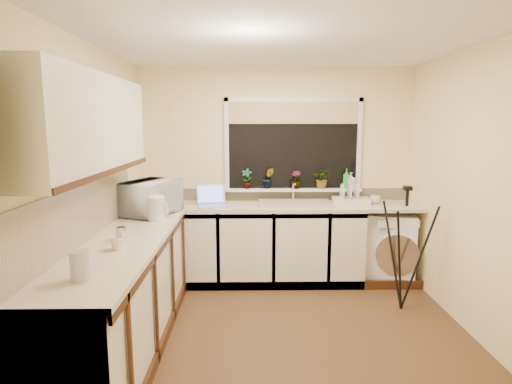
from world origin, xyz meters
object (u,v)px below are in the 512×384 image
object	(u,v)px
glass_jug	(81,266)
plant_d	(322,178)
tripod	(404,249)
plant_a	(247,179)
plant_c	(296,180)
cup_back	(375,200)
kettle	(156,209)
washing_machine	(389,246)
steel_jar	(121,234)
soap_bottle_clear	(351,180)
plant_b	(268,178)
microwave	(150,198)
cup_left	(117,243)
soap_bottle_green	(346,178)
laptop	(212,200)
dish_rack	(351,201)

from	to	relation	value
glass_jug	plant_d	world-z (taller)	plant_d
tripod	plant_a	size ratio (longest dim) A/B	5.18
plant_c	cup_back	bearing A→B (deg)	-11.00
kettle	tripod	bearing A→B (deg)	-0.24
washing_machine	steel_jar	bearing A→B (deg)	-133.64
tripod	washing_machine	bearing A→B (deg)	85.33
plant_a	cup_back	xyz separation A→B (m)	(1.46, -0.17, -0.22)
washing_machine	soap_bottle_clear	bearing A→B (deg)	174.27
plant_a	plant_d	size ratio (longest dim) A/B	1.02
plant_c	soap_bottle_clear	world-z (taller)	plant_c
plant_b	plant_c	size ratio (longest dim) A/B	1.15
washing_machine	glass_jug	bearing A→B (deg)	-121.61
microwave	plant_d	world-z (taller)	plant_d
steel_jar	cup_left	world-z (taller)	steel_jar
steel_jar	cup_back	distance (m)	2.86
cup_left	soap_bottle_green	bearing A→B (deg)	42.60
microwave	tripod	bearing A→B (deg)	-74.31
washing_machine	plant_a	size ratio (longest dim) A/B	3.37
plant_a	plant_b	size ratio (longest dim) A/B	0.98
plant_d	soap_bottle_green	bearing A→B (deg)	0.41
washing_machine	tripod	distance (m)	0.85
washing_machine	microwave	distance (m)	2.76
laptop	microwave	world-z (taller)	microwave
dish_rack	glass_jug	xyz separation A→B (m)	(-2.15, -2.35, 0.06)
tripod	soap_bottle_green	bearing A→B (deg)	113.74
cup_back	kettle	bearing A→B (deg)	-160.90
laptop	kettle	bearing A→B (deg)	-136.15
steel_jar	cup_left	bearing A→B (deg)	-80.61
plant_a	soap_bottle_clear	size ratio (longest dim) A/B	1.25
washing_machine	kettle	size ratio (longest dim) A/B	3.65
plant_a	plant_b	bearing A→B (deg)	5.56
plant_b	cup_back	world-z (taller)	plant_b
plant_d	plant_b	bearing A→B (deg)	179.54
washing_machine	plant_a	distance (m)	1.83
cup_left	tripod	bearing A→B (deg)	20.83
tripod	cup_back	xyz separation A→B (m)	(-0.06, 0.81, 0.34)
soap_bottle_clear	cup_back	distance (m)	0.36
plant_d	cup_back	world-z (taller)	plant_d
washing_machine	plant_c	bearing A→B (deg)	-172.42
cup_back	tripod	bearing A→B (deg)	-85.63
steel_jar	plant_b	size ratio (longest dim) A/B	0.46
plant_d	laptop	bearing A→B (deg)	-167.28
dish_rack	glass_jug	bearing A→B (deg)	-124.97
microwave	laptop	bearing A→B (deg)	-32.32
soap_bottle_green	cup_back	xyz separation A→B (m)	(0.29, -0.19, -0.22)
cup_left	plant_b	bearing A→B (deg)	58.56
glass_jug	microwave	distance (m)	1.83
cup_back	washing_machine	bearing A→B (deg)	1.69
glass_jug	plant_d	xyz separation A→B (m)	(1.85, 2.53, 0.18)
dish_rack	kettle	bearing A→B (deg)	-151.01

